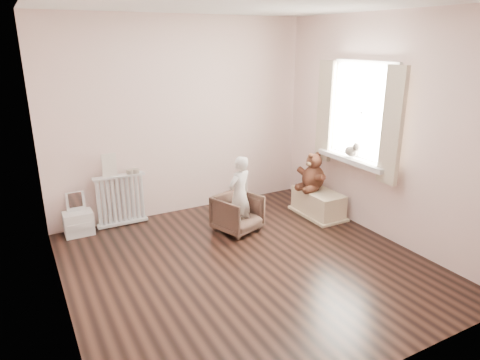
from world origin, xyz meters
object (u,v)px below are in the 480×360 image
radiator (120,196)px  plush_cat (352,149)px  toy_bench (318,201)px  teddy_bear (314,166)px  toy_vanity (77,213)px  armchair (238,213)px  child (240,194)px

radiator → plush_cat: bearing=-27.6°
toy_bench → teddy_bear: teddy_bear is taller
radiator → plush_cat: plush_cat is taller
toy_vanity → armchair: toy_vanity is taller
toy_vanity → armchair: (1.77, -0.84, -0.04)m
toy_vanity → armchair: size_ratio=1.05×
radiator → plush_cat: size_ratio=2.86×
child → teddy_bear: 1.20m
armchair → child: bearing=-109.3°
radiator → toy_vanity: radiator is taller
toy_vanity → plush_cat: size_ratio=2.28×
toy_bench → plush_cat: 0.91m
child → radiator: bearing=-56.1°
armchair → child: child is taller
toy_vanity → plush_cat: plush_cat is taller
armchair → toy_vanity: bearing=135.3°
radiator → teddy_bear: bearing=-19.1°
toy_vanity → teddy_bear: teddy_bear is taller
toy_bench → radiator: bearing=158.9°
radiator → teddy_bear: (2.41, -0.83, 0.28)m
plush_cat → toy_vanity: bearing=160.5°
armchair → plush_cat: 1.62m
child → toy_vanity: bearing=-46.0°
toy_vanity → toy_bench: 3.11m
toy_vanity → teddy_bear: (2.95, -0.80, 0.40)m
radiator → armchair: radiator is taller
armchair → teddy_bear: (1.18, 0.04, 0.44)m
teddy_bear → toy_bench: bearing=-85.5°
teddy_bear → plush_cat: bearing=-80.3°
toy_vanity → child: size_ratio=0.56×
toy_bench → teddy_bear: 0.48m
toy_vanity → child: child is taller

